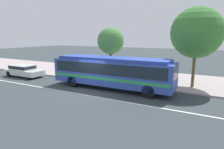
% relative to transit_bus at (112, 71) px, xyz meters
% --- Properties ---
extents(ground_plane, '(120.00, 120.00, 0.00)m').
position_rel_transit_bus_xyz_m(ground_plane, '(-1.21, -1.80, -1.58)').
color(ground_plane, '#333C3F').
extents(sidewalk_slab, '(60.00, 8.00, 0.12)m').
position_rel_transit_bus_xyz_m(sidewalk_slab, '(-1.21, 5.35, -1.52)').
color(sidewalk_slab, '#A39393').
rests_on(sidewalk_slab, ground_plane).
extents(lane_stripe_center, '(56.00, 0.16, 0.01)m').
position_rel_transit_bus_xyz_m(lane_stripe_center, '(-1.21, -2.60, -1.58)').
color(lane_stripe_center, silver).
rests_on(lane_stripe_center, ground_plane).
extents(transit_bus, '(10.55, 2.55, 2.71)m').
position_rel_transit_bus_xyz_m(transit_bus, '(0.00, 0.00, 0.00)').
color(transit_bus, '#2E49A6').
rests_on(transit_bus, ground_plane).
extents(sedan_behind_bus, '(4.61, 1.84, 1.29)m').
position_rel_transit_bus_xyz_m(sedan_behind_bus, '(-11.08, -0.18, -0.85)').
color(sedan_behind_bus, silver).
rests_on(sedan_behind_bus, ground_plane).
extents(pedestrian_waiting_near_sign, '(0.44, 0.44, 1.68)m').
position_rel_transit_bus_xyz_m(pedestrian_waiting_near_sign, '(-2.28, 1.94, -0.48)').
color(pedestrian_waiting_near_sign, '#795954').
rests_on(pedestrian_waiting_near_sign, sidewalk_slab).
extents(pedestrian_walking_along_curb, '(0.48, 0.48, 1.67)m').
position_rel_transit_bus_xyz_m(pedestrian_walking_along_curb, '(-3.47, 3.46, -0.48)').
color(pedestrian_walking_along_curb, '#686A57').
rests_on(pedestrian_walking_along_curb, sidewalk_slab).
extents(pedestrian_standing_by_tree, '(0.42, 0.42, 1.74)m').
position_rel_transit_bus_xyz_m(pedestrian_standing_by_tree, '(0.61, 2.68, -0.44)').
color(pedestrian_standing_by_tree, '#2C2C2D').
rests_on(pedestrian_standing_by_tree, sidewalk_slab).
extents(bus_stop_sign, '(0.14, 0.44, 2.63)m').
position_rel_transit_bus_xyz_m(bus_stop_sign, '(3.15, 1.91, 0.22)').
color(bus_stop_sign, gray).
rests_on(bus_stop_sign, sidewalk_slab).
extents(street_tree_near_stop, '(2.79, 2.79, 5.24)m').
position_rel_transit_bus_xyz_m(street_tree_near_stop, '(-2.20, 3.86, 2.35)').
color(street_tree_near_stop, brown).
rests_on(street_tree_near_stop, sidewalk_slab).
extents(street_tree_mid_block, '(4.22, 4.22, 6.72)m').
position_rel_transit_bus_xyz_m(street_tree_mid_block, '(6.11, 3.43, 3.14)').
color(street_tree_mid_block, brown).
rests_on(street_tree_mid_block, sidewalk_slab).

